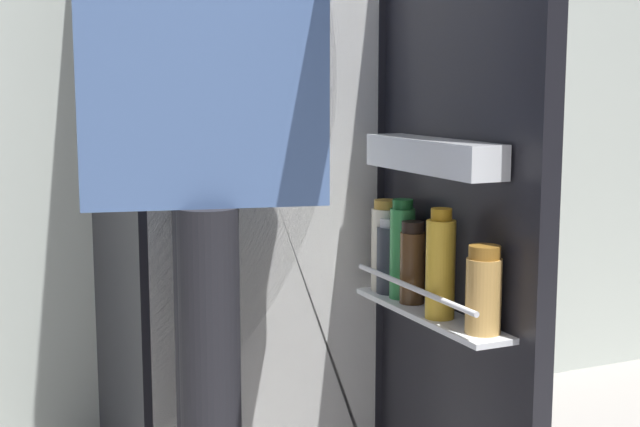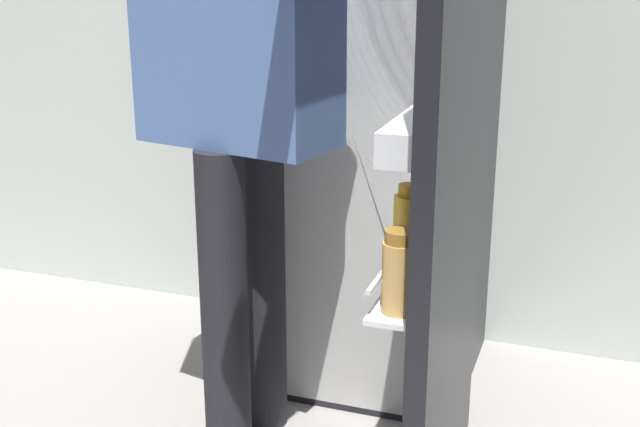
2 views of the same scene
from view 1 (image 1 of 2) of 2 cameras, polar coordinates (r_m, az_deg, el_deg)
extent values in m
cube|color=beige|center=(2.64, -8.44, 12.23)|extent=(4.40, 0.10, 2.46)
cube|color=black|center=(2.32, -5.92, 3.01)|extent=(0.61, 0.59, 1.67)
cube|color=white|center=(2.05, -3.38, 2.32)|extent=(0.57, 0.01, 1.63)
cube|color=white|center=(2.09, -3.84, 3.01)|extent=(0.53, 0.09, 0.01)
cube|color=black|center=(1.92, 9.02, 2.19)|extent=(0.05, 0.60, 1.63)
cube|color=white|center=(1.94, 7.03, -6.39)|extent=(0.10, 0.50, 0.01)
cylinder|color=silver|center=(1.90, 5.94, -4.77)|extent=(0.01, 0.48, 0.01)
cube|color=white|center=(1.88, 7.21, 3.71)|extent=(0.09, 0.43, 0.07)
cylinder|color=#333842|center=(2.08, 4.60, -2.99)|extent=(0.07, 0.07, 0.16)
cylinder|color=silver|center=(2.06, 4.63, -0.59)|extent=(0.06, 0.06, 0.02)
cylinder|color=gold|center=(1.86, 7.74, -3.58)|extent=(0.06, 0.06, 0.21)
cylinder|color=#BC8419|center=(1.84, 7.81, -0.06)|extent=(0.04, 0.04, 0.02)
cylinder|color=tan|center=(1.77, 10.46, -5.23)|extent=(0.07, 0.07, 0.15)
cylinder|color=#996623|center=(1.75, 10.53, -2.46)|extent=(0.06, 0.06, 0.03)
cylinder|color=brown|center=(1.98, 5.95, -3.49)|extent=(0.06, 0.06, 0.16)
cylinder|color=black|center=(1.97, 5.99, -0.87)|extent=(0.05, 0.05, 0.02)
cylinder|color=green|center=(2.02, 5.30, -2.58)|extent=(0.06, 0.06, 0.21)
cylinder|color=#195B28|center=(2.00, 5.34, 0.61)|extent=(0.05, 0.05, 0.02)
cylinder|color=#EDE5CC|center=(2.10, 4.25, -2.32)|extent=(0.07, 0.07, 0.19)
cylinder|color=#B78933|center=(2.08, 4.28, 0.59)|extent=(0.06, 0.06, 0.02)
cylinder|color=black|center=(1.97, -7.46, -10.75)|extent=(0.12, 0.12, 0.81)
cylinder|color=black|center=(1.81, -7.00, -12.49)|extent=(0.12, 0.12, 0.81)
cube|color=#4C6BA3|center=(1.77, -7.67, 10.03)|extent=(0.50, 0.31, 0.58)
cylinder|color=#4C6BA3|center=(2.01, -8.20, 9.17)|extent=(0.08, 0.08, 0.54)
camera|label=2|loc=(1.37, 71.95, 12.04)|focal=47.01mm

